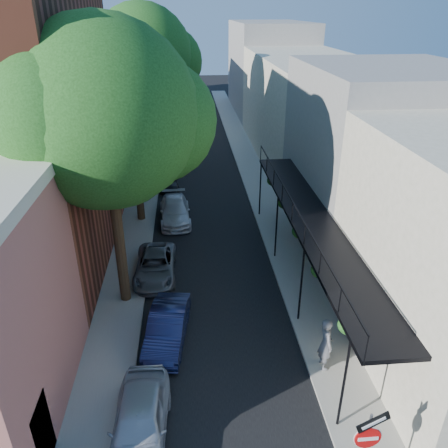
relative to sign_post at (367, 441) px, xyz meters
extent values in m
cube|color=black|center=(-3.16, 29.03, -2.03)|extent=(6.00, 64.00, 0.01)
cube|color=gray|center=(-7.16, 29.03, -1.98)|extent=(2.00, 64.00, 0.12)
cube|color=gray|center=(0.84, 29.03, -1.98)|extent=(2.00, 64.00, 0.12)
cube|color=beige|center=(-8.21, 1.53, -0.84)|extent=(0.10, 1.20, 2.20)
cube|color=gray|center=(-8.18, 13.03, 5.96)|extent=(0.06, 7.00, 4.00)
cube|color=gray|center=(-12.16, 25.03, 2.46)|extent=(8.00, 12.00, 9.00)
cube|color=beige|center=(-12.16, 39.03, 2.96)|extent=(8.00, 16.00, 10.00)
cube|color=#B8675E|center=(-12.16, 53.03, 1.96)|extent=(8.00, 12.00, 8.00)
cube|color=gray|center=(5.84, 14.03, 2.46)|extent=(8.00, 10.00, 9.00)
cube|color=beige|center=(5.84, 29.03, 1.96)|extent=(8.00, 20.00, 8.00)
cube|color=gray|center=(5.84, 47.03, 2.96)|extent=(8.00, 16.00, 10.00)
cube|color=black|center=(1.04, 9.03, 1.46)|extent=(2.00, 16.00, 0.15)
cube|color=black|center=(0.09, 9.03, 2.34)|extent=(0.05, 16.00, 0.05)
cylinder|color=black|center=(0.14, 2.03, -0.23)|extent=(0.08, 0.08, 3.40)
cylinder|color=black|center=(0.14, 17.03, -0.23)|extent=(0.08, 0.08, 3.40)
sphere|color=#194112|center=(0.44, 3.03, 1.01)|extent=(0.60, 0.60, 0.60)
sphere|color=#194112|center=(0.44, 9.03, 1.01)|extent=(0.60, 0.60, 0.60)
sphere|color=#194112|center=(0.44, 15.03, 1.01)|extent=(0.60, 0.60, 0.60)
cylinder|color=red|center=(-0.01, -0.01, 0.11)|extent=(0.66, 0.04, 0.66)
cube|color=white|center=(-0.01, -0.04, 0.11)|extent=(0.50, 0.02, 0.10)
cylinder|color=white|center=(-0.01, 0.01, 0.11)|extent=(0.70, 0.02, 0.70)
cube|color=black|center=(0.04, -0.02, 0.66)|extent=(0.89, 0.15, 0.58)
cube|color=white|center=(0.04, -0.05, 0.66)|extent=(0.60, 0.10, 0.31)
cylinder|color=#322014|center=(-6.96, 9.03, 1.46)|extent=(0.44, 0.44, 7.00)
sphere|color=#194112|center=(-6.96, 9.03, 5.98)|extent=(6.80, 6.80, 6.80)
sphere|color=#194112|center=(-5.26, 10.05, 5.48)|extent=(4.76, 4.76, 4.76)
cylinder|color=#322014|center=(-6.96, 17.03, 1.11)|extent=(0.44, 0.44, 6.30)
sphere|color=#194112|center=(-6.96, 17.03, 5.16)|extent=(6.00, 6.00, 6.00)
sphere|color=#194112|center=(-5.46, 17.93, 4.66)|extent=(4.20, 4.20, 4.20)
cylinder|color=#322014|center=(-6.96, 26.03, 1.64)|extent=(0.44, 0.44, 7.35)
sphere|color=#194112|center=(-6.96, 26.03, 6.36)|extent=(7.00, 7.00, 7.00)
sphere|color=#194112|center=(-5.21, 27.08, 5.86)|extent=(4.90, 4.90, 4.90)
imported|color=#A1A7B2|center=(-5.73, 2.09, -1.35)|extent=(1.76, 4.09, 1.37)
imported|color=#141A41|center=(-5.07, 6.31, -1.41)|extent=(1.81, 3.95, 1.26)
imported|color=#5C5E64|center=(-5.76, 10.85, -1.48)|extent=(1.91, 4.05, 1.12)
imported|color=silver|center=(-4.94, 16.84, -1.42)|extent=(1.94, 4.33, 1.23)
imported|color=black|center=(-5.53, 22.11, -1.47)|extent=(1.73, 3.45, 1.13)
imported|color=slate|center=(0.39, 4.40, -0.91)|extent=(0.52, 0.76, 2.00)
camera|label=1|loc=(-4.05, -6.77, 9.37)|focal=35.00mm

